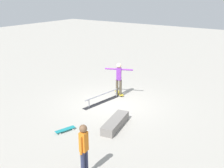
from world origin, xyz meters
name	(u,v)px	position (x,y,z in m)	size (l,w,h in m)	color
ground_plane	(113,103)	(0.00, 0.00, 0.00)	(60.00, 60.00, 0.00)	#ADA89E
grind_rail	(103,98)	(0.09, -0.52, 0.18)	(2.51, 0.59, 0.42)	black
skate_ledge	(115,123)	(1.89, 1.39, 0.17)	(1.79, 0.49, 0.33)	gray
skater_main	(119,77)	(-0.95, -0.32, 1.00)	(0.63, 1.30, 1.72)	brown
skateboard_main	(119,93)	(-1.15, -0.43, 0.07)	(0.63, 0.77, 0.09)	yellow
bystander_orange_shirt	(84,148)	(4.86, 2.33, 0.92)	(0.37, 0.22, 1.63)	#2D3351
loose_skateboard_teal	(65,129)	(3.28, 0.02, 0.07)	(0.82, 0.43, 0.09)	teal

